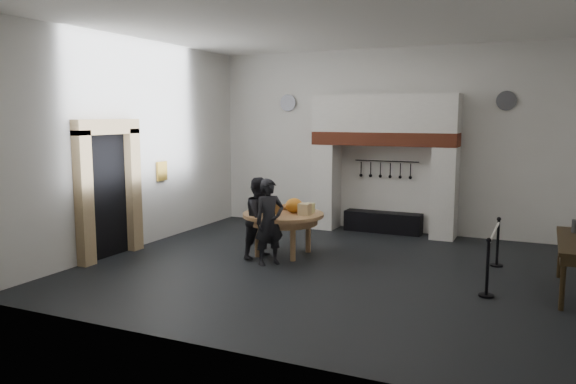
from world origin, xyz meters
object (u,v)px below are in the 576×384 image
at_px(iron_range, 383,222).
at_px(barrier_post_near, 487,269).
at_px(barrier_post_far, 498,243).
at_px(work_table, 283,215).
at_px(side_table, 576,242).
at_px(visitor_near, 269,222).
at_px(visitor_far, 261,218).

xyz_separation_m(iron_range, barrier_post_near, (2.83, -4.18, 0.20)).
distance_m(barrier_post_near, barrier_post_far, 2.00).
relative_size(work_table, side_table, 0.76).
height_order(visitor_near, barrier_post_far, visitor_near).
height_order(side_table, barrier_post_near, same).
height_order(visitor_near, barrier_post_near, visitor_near).
distance_m(visitor_far, barrier_post_far, 4.63).
distance_m(visitor_near, barrier_post_far, 4.39).
relative_size(iron_range, barrier_post_far, 2.11).
bearing_deg(work_table, barrier_post_near, -15.13).
distance_m(side_table, barrier_post_near, 1.52).
bearing_deg(barrier_post_far, side_table, -45.22).
bearing_deg(visitor_near, barrier_post_far, -29.94).
relative_size(visitor_near, barrier_post_far, 1.86).
bearing_deg(work_table, visitor_near, -83.96).
bearing_deg(side_table, iron_range, 139.85).
bearing_deg(iron_range, work_table, -112.77).
distance_m(visitor_near, barrier_post_near, 4.06).
xyz_separation_m(side_table, barrier_post_near, (-1.27, -0.72, -0.42)).
bearing_deg(barrier_post_far, barrier_post_near, -90.00).
bearing_deg(visitor_near, visitor_far, 82.23).
xyz_separation_m(visitor_near, barrier_post_near, (4.03, -0.30, -0.39)).
relative_size(side_table, barrier_post_far, 2.44).
xyz_separation_m(work_table, side_table, (5.39, -0.39, 0.03)).
xyz_separation_m(visitor_near, side_table, (5.30, 0.42, 0.03)).
bearing_deg(barrier_post_near, side_table, 29.68).
bearing_deg(work_table, barrier_post_far, 12.14).
distance_m(visitor_far, side_table, 5.70).
xyz_separation_m(visitor_far, barrier_post_far, (4.43, 1.30, -0.37)).
height_order(barrier_post_near, barrier_post_far, same).
relative_size(visitor_far, barrier_post_far, 1.83).
distance_m(side_table, barrier_post_far, 1.85).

